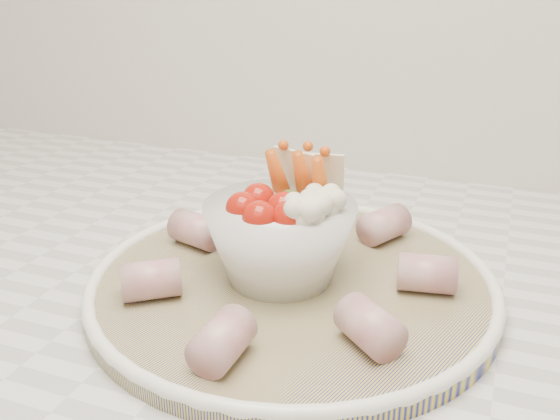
% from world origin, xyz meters
% --- Properties ---
extents(serving_platter, '(0.47, 0.47, 0.02)m').
position_xyz_m(serving_platter, '(-0.13, 1.39, 0.93)').
color(serving_platter, navy).
rests_on(serving_platter, kitchen_counter).
extents(veggie_bowl, '(0.14, 0.14, 0.12)m').
position_xyz_m(veggie_bowl, '(-0.14, 1.39, 0.98)').
color(veggie_bowl, silver).
rests_on(veggie_bowl, serving_platter).
extents(cured_meat_rolls, '(0.29, 0.31, 0.03)m').
position_xyz_m(cured_meat_rolls, '(-0.13, 1.39, 0.95)').
color(cured_meat_rolls, '#A54B56').
rests_on(cured_meat_rolls, serving_platter).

